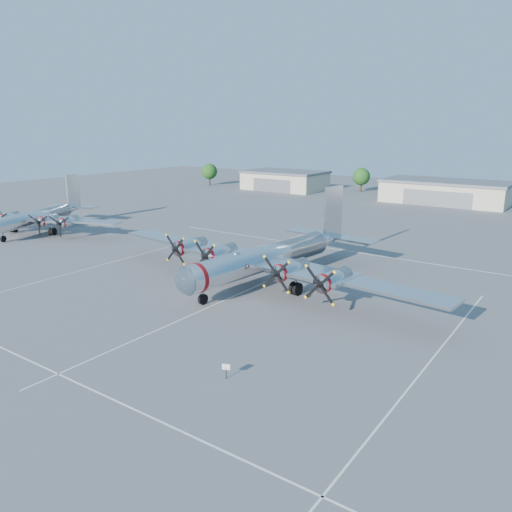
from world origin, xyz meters
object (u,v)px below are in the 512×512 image
Objects in this scene: tree_far_west at (209,171)px; tree_west at (361,177)px; hangar_center at (445,192)px; info_placard at (226,368)px; hangar_west at (285,180)px; bomber_west at (39,232)px; main_bomber_b29 at (270,281)px.

tree_far_west and tree_west have the same top height.
hangar_center is 97.91m from info_placard.
tree_west reaches higher than info_placard.
hangar_center is 4.31× the size of tree_far_west.
hangar_west is 0.66× the size of bomber_west.
tree_west is (45.00, 12.00, 0.00)m from tree_far_west.
info_placard is at bearing -60.24° from hangar_west.
main_bomber_b29 is (0.13, -75.81, -2.71)m from hangar_center.
tree_west is 86.65m from bomber_west.
tree_west is (-25.00, 8.04, 1.51)m from hangar_center.
tree_far_west is 1.00× the size of tree_west.
hangar_west is 3.40× the size of tree_far_west.
bomber_west is at bearing -174.18° from main_bomber_b29.
hangar_west is 112.11m from info_placard.
bomber_west is at bearing 137.03° from info_placard.
hangar_west is 3.40× the size of tree_west.
tree_far_west reaches higher than main_bomber_b29.
tree_west is 87.63m from main_bomber_b29.
tree_far_west is 0.19× the size of bomber_west.
hangar_center is 70.13m from tree_far_west.
tree_far_west is 100.49m from main_bomber_b29.
tree_west is at bearing 14.93° from tree_far_west.
tree_far_west is (-25.00, -3.96, 1.51)m from hangar_west.
main_bomber_b29 is at bearing -45.69° from tree_far_west.
main_bomber_b29 is (70.13, -71.84, -4.22)m from tree_far_west.
hangar_center is at bearing -17.82° from tree_west.
tree_west is at bearing 86.20° from info_placard.
bomber_west is at bearing -105.57° from tree_west.
tree_west is 0.15× the size of main_bomber_b29.
main_bomber_b29 reaches higher than bomber_west.
main_bomber_b29 is 39.24× the size of info_placard.
info_placard is (55.63, -97.32, -1.90)m from hangar_west.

